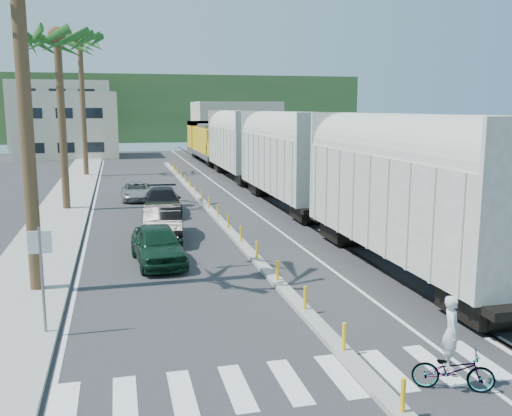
{
  "coord_description": "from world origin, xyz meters",
  "views": [
    {
      "loc": [
        -5.26,
        -13.37,
        6.04
      ],
      "look_at": [
        0.22,
        9.03,
        2.0
      ],
      "focal_mm": 40.0,
      "sensor_mm": 36.0,
      "label": 1
    }
  ],
  "objects_px": {
    "car_second": "(163,222)",
    "cyclist": "(453,361)",
    "street_sign": "(41,266)",
    "car_lead": "(158,244)"
  },
  "relations": [
    {
      "from": "street_sign",
      "to": "car_lead",
      "type": "relative_size",
      "value": 0.65
    },
    {
      "from": "street_sign",
      "to": "cyclist",
      "type": "xyz_separation_m",
      "value": [
        8.9,
        -5.19,
        -1.31
      ]
    },
    {
      "from": "street_sign",
      "to": "car_lead",
      "type": "bearing_deg",
      "value": 62.79
    },
    {
      "from": "car_second",
      "to": "cyclist",
      "type": "distance_m",
      "value": 16.8
    },
    {
      "from": "street_sign",
      "to": "car_second",
      "type": "xyz_separation_m",
      "value": [
        4.0,
        10.87,
        -1.16
      ]
    },
    {
      "from": "car_lead",
      "to": "cyclist",
      "type": "relative_size",
      "value": 2.09
    },
    {
      "from": "car_second",
      "to": "street_sign",
      "type": "bearing_deg",
      "value": -105.5
    },
    {
      "from": "car_lead",
      "to": "street_sign",
      "type": "bearing_deg",
      "value": -122.15
    },
    {
      "from": "car_lead",
      "to": "cyclist",
      "type": "height_order",
      "value": "cyclist"
    },
    {
      "from": "car_lead",
      "to": "car_second",
      "type": "xyz_separation_m",
      "value": [
        0.53,
        4.14,
        0.05
      ]
    }
  ]
}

